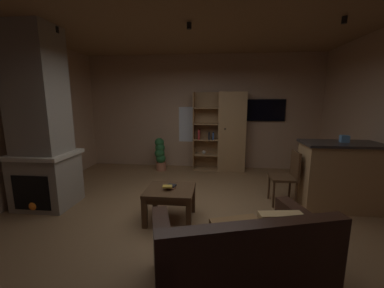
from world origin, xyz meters
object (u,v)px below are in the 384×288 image
(table_book_0, at_px, (171,188))
(table_book_1, at_px, (171,186))
(bookshelf_cabinet, at_px, (228,132))
(kitchen_bar_counter, at_px, (347,176))
(wall_mounted_tv, at_px, (265,110))
(table_book_2, at_px, (167,187))
(leather_couch, at_px, (239,260))
(potted_floor_plant, at_px, (160,154))
(coffee_table, at_px, (170,195))
(tissue_box, at_px, (344,139))
(stone_fireplace, at_px, (41,129))
(dining_chair, at_px, (288,174))

(table_book_0, relative_size, table_book_1, 0.97)
(bookshelf_cabinet, height_order, kitchen_bar_counter, bookshelf_cabinet)
(table_book_1, height_order, wall_mounted_tv, wall_mounted_tv)
(table_book_2, bearing_deg, leather_couch, -52.25)
(table_book_0, distance_m, potted_floor_plant, 2.59)
(bookshelf_cabinet, bearing_deg, leather_couch, -90.55)
(coffee_table, xyz_separation_m, potted_floor_plant, (-0.75, 2.48, 0.04))
(kitchen_bar_counter, height_order, table_book_2, kitchen_bar_counter)
(leather_couch, distance_m, potted_floor_plant, 4.08)
(table_book_0, bearing_deg, table_book_1, 91.34)
(bookshelf_cabinet, relative_size, table_book_2, 14.62)
(bookshelf_cabinet, distance_m, potted_floor_plant, 1.78)
(table_book_2, distance_m, potted_floor_plant, 2.64)
(leather_couch, height_order, wall_mounted_tv, wall_mounted_tv)
(tissue_box, distance_m, table_book_0, 2.84)
(stone_fireplace, relative_size, kitchen_bar_counter, 1.97)
(stone_fireplace, relative_size, table_book_2, 21.53)
(kitchen_bar_counter, bearing_deg, bookshelf_cabinet, 132.36)
(potted_floor_plant, xyz_separation_m, wall_mounted_tv, (2.60, 0.43, 1.08))
(coffee_table, relative_size, table_book_1, 5.62)
(table_book_2, distance_m, wall_mounted_tv, 3.64)
(potted_floor_plant, bearing_deg, stone_fireplace, -122.19)
(leather_couch, bearing_deg, wall_mounted_tv, 77.12)
(table_book_1, bearing_deg, kitchen_bar_counter, 12.85)
(stone_fireplace, distance_m, table_book_2, 2.28)
(stone_fireplace, bearing_deg, bookshelf_cabinet, 38.30)
(table_book_2, relative_size, potted_floor_plant, 0.16)
(leather_couch, relative_size, wall_mounted_tv, 1.78)
(table_book_2, height_order, wall_mounted_tv, wall_mounted_tv)
(table_book_1, xyz_separation_m, potted_floor_plant, (-0.76, 2.43, -0.08))
(table_book_0, bearing_deg, leather_couch, -54.75)
(bookshelf_cabinet, distance_m, table_book_0, 2.88)
(table_book_0, xyz_separation_m, wall_mounted_tv, (1.84, 2.90, 1.02))
(table_book_0, distance_m, table_book_2, 0.08)
(stone_fireplace, relative_size, potted_floor_plant, 3.50)
(tissue_box, height_order, table_book_2, tissue_box)
(table_book_1, bearing_deg, stone_fireplace, 174.34)
(table_book_1, bearing_deg, bookshelf_cabinet, 70.73)
(table_book_2, relative_size, wall_mounted_tv, 0.14)
(tissue_box, bearing_deg, dining_chair, 176.87)
(bookshelf_cabinet, bearing_deg, stone_fireplace, -141.70)
(coffee_table, height_order, table_book_1, table_book_1)
(stone_fireplace, xyz_separation_m, kitchen_bar_counter, (4.92, 0.42, -0.75))
(stone_fireplace, xyz_separation_m, wall_mounted_tv, (3.99, 2.64, 0.20))
(wall_mounted_tv, bearing_deg, table_book_0, -122.34)
(leather_couch, xyz_separation_m, table_book_0, (-0.89, 1.25, 0.19))
(bookshelf_cabinet, xyz_separation_m, tissue_box, (1.75, -1.98, 0.18))
(coffee_table, relative_size, table_book_2, 5.20)
(potted_floor_plant, bearing_deg, coffee_table, -73.17)
(stone_fireplace, bearing_deg, table_book_2, -8.47)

